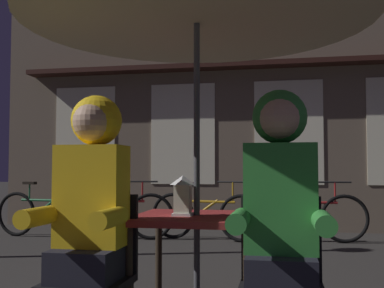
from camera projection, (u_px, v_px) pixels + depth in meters
The scene contains 11 objects.
cafe_table at pixel (197, 233), 2.73m from camera, with size 0.72×0.72×0.74m.
lantern at pixel (183, 194), 2.71m from camera, with size 0.11×0.11×0.23m.
chair_left at pixel (94, 269), 2.45m from camera, with size 0.40×0.40×0.87m.
chair_right at pixel (281, 276), 2.28m from camera, with size 0.40×0.40×0.87m.
person_left_hooded at pixel (90, 200), 2.42m from camera, with size 0.45×0.56×1.40m.
person_right_hooded at pixel (280, 203), 2.24m from camera, with size 0.45×0.56×1.40m.
shopfront_building at pixel (287, 47), 8.04m from camera, with size 10.00×0.93×6.20m.
bicycle_nearest at pixel (45, 214), 6.93m from camera, with size 1.67×0.25×0.84m.
bicycle_second at pixel (115, 215), 6.75m from camera, with size 1.67×0.27×0.84m.
bicycle_third at pixel (206, 216), 6.65m from camera, with size 1.67×0.32×0.84m.
bicycle_fourth at pixel (306, 217), 6.46m from camera, with size 1.68×0.21×0.84m.
Camera 1 is at (0.49, -2.71, 1.01)m, focal length 44.17 mm.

